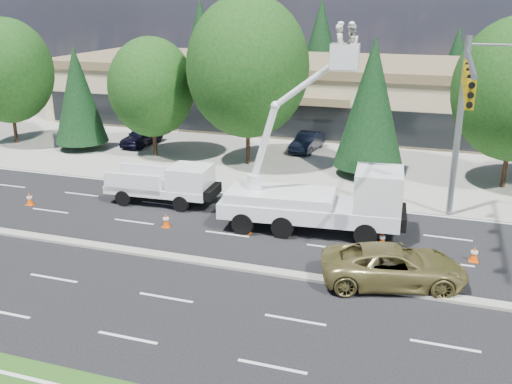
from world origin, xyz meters
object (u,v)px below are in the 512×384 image
(utility_pickup, at_px, (167,188))
(bucket_truck, at_px, (322,192))
(minivan, at_px, (394,266))
(signal_mast, at_px, (463,106))

(utility_pickup, distance_m, bucket_truck, 8.96)
(bucket_truck, distance_m, minivan, 5.89)
(bucket_truck, xyz_separation_m, minivan, (3.79, -4.34, -1.21))
(signal_mast, height_order, bucket_truck, bucket_truck)
(bucket_truck, height_order, minivan, bucket_truck)
(signal_mast, relative_size, utility_pickup, 1.74)
(signal_mast, height_order, minivan, signal_mast)
(signal_mast, bearing_deg, utility_pickup, -176.79)
(signal_mast, distance_m, minivan, 8.58)
(signal_mast, xyz_separation_m, bucket_truck, (-5.86, -2.11, -4.06))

